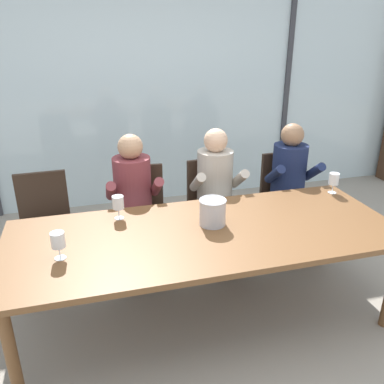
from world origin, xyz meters
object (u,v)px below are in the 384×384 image
Objects in this scene: chair_left_of_center at (141,208)px; wine_glass_by_left_taster at (118,203)px; ice_bucket_primary at (213,212)px; chair_center at (212,200)px; person_maroon_top at (134,196)px; wine_glass_near_bucket at (334,179)px; chair_near_curtain at (45,217)px; chair_right_of_center at (284,191)px; person_beige_jumper at (217,188)px; wine_glass_center_pour at (58,241)px; dining_table at (205,238)px; person_navy_polo at (292,180)px.

chair_left_of_center is 5.15× the size of wine_glass_by_left_taster.
wine_glass_by_left_taster is at bearing 156.64° from ice_bucket_primary.
person_maroon_top is at bearing -175.14° from chair_center.
wine_glass_near_bucket is (0.87, -0.57, 0.32)m from chair_center.
chair_right_of_center is at bearing -2.46° from chair_near_curtain.
person_beige_jumper reaches higher than chair_right_of_center.
dining_table is at bearing 6.09° from wine_glass_center_pour.
wine_glass_by_left_taster is (-0.91, -0.58, 0.32)m from chair_center.
chair_near_curtain is at bearing 166.17° from wine_glass_near_bucket.
wine_glass_center_pour is (-0.57, -0.90, 0.14)m from person_maroon_top.
chair_left_of_center is 0.69m from wine_glass_by_left_taster.
person_maroon_top is at bearing 115.49° from dining_table.
wine_glass_near_bucket and wine_glass_center_pour have the same top height.
chair_center is at bearing 91.46° from person_beige_jumper.
person_maroon_top is 6.98× the size of wine_glass_center_pour.
dining_table is 1.02m from chair_center.
wine_glass_center_pour is at bearing -120.79° from person_maroon_top.
person_beige_jumper is (1.49, -0.15, 0.17)m from chair_near_curtain.
wine_glass_near_bucket is at bearing 12.25° from wine_glass_center_pour.
wine_glass_by_left_taster is at bearing -105.79° from chair_left_of_center.
chair_near_curtain is 1.00× the size of chair_center.
chair_left_of_center is 0.97m from ice_bucket_primary.
person_maroon_top is at bearing 165.06° from wine_glass_near_bucket.
person_navy_polo is (2.22, -0.15, 0.17)m from chair_near_curtain.
wine_glass_center_pour is (-0.63, -1.03, 0.32)m from chair_left_of_center.
chair_near_curtain is 0.74× the size of person_beige_jumper.
chair_right_of_center is 5.15× the size of wine_glass_center_pour.
chair_left_of_center is at bearing 175.45° from chair_center.
chair_center is (0.67, 0.01, 0.00)m from chair_left_of_center.
person_navy_polo is at bearing 2.61° from person_beige_jumper.
chair_center is 0.76m from person_navy_polo.
wine_glass_by_left_taster is at bearing -164.62° from chair_right_of_center.
person_maroon_top is 0.86m from ice_bucket_primary.
dining_table is 2.21× the size of person_beige_jumper.
wine_glass_near_bucket is at bearing -13.73° from person_maroon_top.
wine_glass_by_left_taster is (-0.17, -0.45, 0.14)m from person_maroon_top.
person_maroon_top reaches higher than wine_glass_by_left_taster.
person_beige_jumper reaches higher than wine_glass_center_pour.
chair_near_curtain is 1.52m from ice_bucket_primary.
ice_bucket_primary is (-1.01, -0.72, 0.12)m from person_navy_polo.
person_beige_jumper is at bearing -3.89° from chair_left_of_center.
person_beige_jumper is (-0.00, -0.14, 0.17)m from chair_center.
person_beige_jumper is 1.02m from wine_glass_by_left_taster.
person_maroon_top is 1.00× the size of person_navy_polo.
wine_glass_near_bucket is (1.16, 0.29, 0.02)m from ice_bucket_primary.
chair_center is at bearing 146.94° from wine_glass_near_bucket.
person_navy_polo is 6.29× the size of ice_bucket_primary.
person_maroon_top is at bearing 69.45° from wine_glass_by_left_taster.
chair_near_curtain is 5.15× the size of wine_glass_near_bucket.
person_beige_jumper is (0.36, 0.80, 0.03)m from dining_table.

